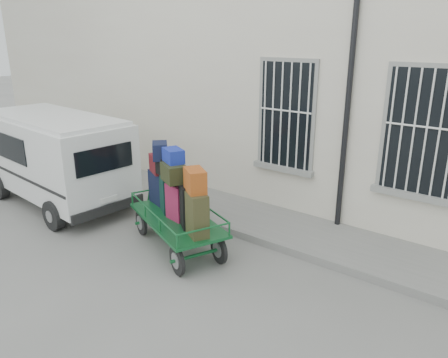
% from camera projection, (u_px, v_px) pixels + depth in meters
% --- Properties ---
extents(ground, '(80.00, 80.00, 0.00)m').
position_uv_depth(ground, '(212.00, 273.00, 7.46)').
color(ground, slate).
rests_on(ground, ground).
extents(building, '(24.00, 5.15, 6.00)m').
position_uv_depth(building, '(355.00, 72.00, 10.63)').
color(building, beige).
rests_on(building, ground).
extents(sidewalk, '(24.00, 1.70, 0.15)m').
position_uv_depth(sidewalk, '(279.00, 227.00, 9.08)').
color(sidewalk, slate).
rests_on(sidewalk, ground).
extents(luggage_cart, '(2.74, 1.86, 1.96)m').
position_uv_depth(luggage_cart, '(175.00, 197.00, 8.08)').
color(luggage_cart, black).
rests_on(luggage_cart, ground).
extents(van, '(4.35, 2.18, 2.13)m').
position_uv_depth(van, '(56.00, 154.00, 10.23)').
color(van, silver).
rests_on(van, ground).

